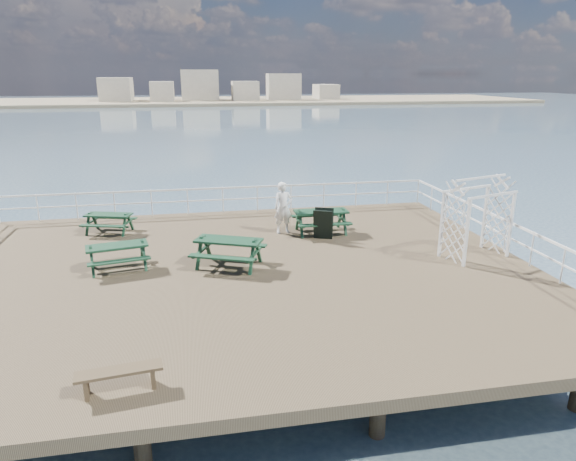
# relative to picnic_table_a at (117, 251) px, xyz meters

# --- Properties ---
(ground) EXTENTS (18.00, 14.00, 0.30)m
(ground) POSITION_rel_picnic_table_a_xyz_m (3.56, -0.75, -0.70)
(ground) COLOR brown
(ground) RESTS_ON ground
(sea_backdrop) EXTENTS (300.00, 300.00, 9.20)m
(sea_backdrop) POSITION_rel_picnic_table_a_xyz_m (16.10, 133.32, -1.06)
(sea_backdrop) COLOR #41586E
(sea_backdrop) RESTS_ON ground
(railing) EXTENTS (17.77, 13.76, 1.10)m
(railing) POSITION_rel_picnic_table_a_xyz_m (3.49, 1.82, 0.32)
(railing) COLOR silver
(railing) RESTS_ON ground
(picnic_table_a) EXTENTS (2.03, 1.76, 0.87)m
(picnic_table_a) POSITION_rel_picnic_table_a_xyz_m (0.00, 0.00, 0.00)
(picnic_table_a) COLOR #13351F
(picnic_table_a) RESTS_ON ground
(picnic_table_b) EXTENTS (1.98, 1.76, 0.81)m
(picnic_table_b) POSITION_rel_picnic_table_a_xyz_m (-0.80, 3.93, -0.03)
(picnic_table_b) COLOR #13351F
(picnic_table_b) RESTS_ON ground
(picnic_table_c) EXTENTS (1.97, 1.59, 0.96)m
(picnic_table_c) POSITION_rel_picnic_table_a_xyz_m (6.94, 2.49, 0.06)
(picnic_table_c) COLOR #13351F
(picnic_table_c) RESTS_ON ground
(picnic_table_d) EXTENTS (2.48, 2.28, 0.98)m
(picnic_table_d) POSITION_rel_picnic_table_a_xyz_m (3.32, -0.38, 0.07)
(picnic_table_d) COLOR #13351F
(picnic_table_d) RESTS_ON ground
(flat_bench_near) EXTENTS (1.60, 0.58, 0.45)m
(flat_bench_near) POSITION_rel_picnic_table_a_xyz_m (0.82, -6.55, -0.22)
(flat_bench_near) COLOR brown
(flat_bench_near) RESTS_ON ground
(trellis_arbor) EXTENTS (2.34, 1.70, 2.62)m
(trellis_arbor) POSITION_rel_picnic_table_a_xyz_m (11.16, -0.97, 0.61)
(trellis_arbor) COLOR silver
(trellis_arbor) RESTS_ON ground
(sandwich_board) EXTENTS (0.82, 0.72, 1.11)m
(sandwich_board) POSITION_rel_picnic_table_a_xyz_m (6.84, 1.74, -0.01)
(sandwich_board) COLOR black
(sandwich_board) RESTS_ON ground
(person) EXTENTS (0.76, 0.56, 1.91)m
(person) POSITION_rel_picnic_table_a_xyz_m (5.57, 2.73, 0.40)
(person) COLOR white
(person) RESTS_ON ground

